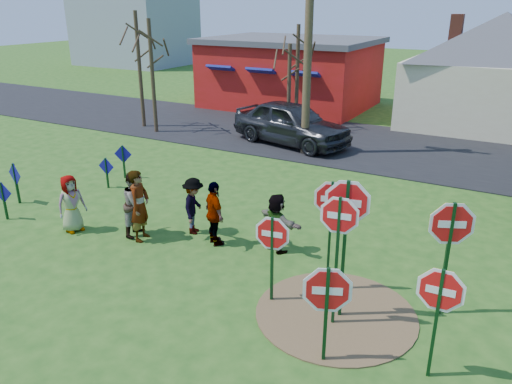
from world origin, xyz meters
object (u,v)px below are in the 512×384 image
(stop_sign_d, at_px, (451,232))
(suv, at_px, (291,123))
(stop_sign_b, at_px, (331,209))
(person_b, at_px, (140,206))
(stop_sign_c, at_px, (338,232))
(person_a, at_px, (71,203))
(utility_pole, at_px, (309,14))
(stop_sign_a, at_px, (272,241))

(stop_sign_d, xyz_separation_m, suv, (-7.97, 9.98, -0.83))
(stop_sign_b, relative_size, stop_sign_d, 1.03)
(person_b, distance_m, suv, 10.30)
(suv, bearing_deg, stop_sign_c, -137.32)
(person_a, bearing_deg, stop_sign_d, -70.24)
(person_a, distance_m, utility_pole, 11.12)
(stop_sign_d, height_order, person_a, stop_sign_d)
(stop_sign_b, relative_size, suv, 0.49)
(stop_sign_b, xyz_separation_m, person_b, (-5.14, -0.03, -0.95))
(stop_sign_a, bearing_deg, utility_pole, 100.27)
(stop_sign_c, distance_m, stop_sign_d, 2.21)
(stop_sign_a, relative_size, person_b, 1.06)
(stop_sign_c, bearing_deg, person_a, 167.05)
(person_a, distance_m, person_b, 2.04)
(suv, bearing_deg, stop_sign_b, -137.12)
(person_a, height_order, person_b, person_b)
(stop_sign_d, bearing_deg, person_b, 158.09)
(person_a, xyz_separation_m, suv, (1.42, 10.78, 0.17))
(stop_sign_d, xyz_separation_m, person_a, (-9.39, -0.79, -0.99))
(stop_sign_c, relative_size, stop_sign_d, 1.09)
(stop_sign_b, height_order, person_a, stop_sign_b)
(stop_sign_a, distance_m, stop_sign_b, 1.38)
(stop_sign_c, xyz_separation_m, stop_sign_d, (1.73, 1.35, -0.16))
(stop_sign_d, height_order, person_b, stop_sign_d)
(stop_sign_d, distance_m, utility_pole, 11.92)
(person_b, distance_m, utility_pole, 10.34)
(stop_sign_c, distance_m, suv, 12.98)
(stop_sign_a, xyz_separation_m, stop_sign_b, (0.85, 0.95, 0.52))
(stop_sign_d, bearing_deg, stop_sign_c, -166.33)
(stop_sign_c, bearing_deg, stop_sign_d, 29.16)
(stop_sign_b, distance_m, stop_sign_c, 1.21)
(utility_pole, bearing_deg, stop_sign_d, -52.56)
(stop_sign_c, distance_m, utility_pole, 12.09)
(stop_sign_c, relative_size, utility_pole, 0.27)
(stop_sign_c, xyz_separation_m, suv, (-6.24, 11.34, -0.99))
(stop_sign_b, distance_m, stop_sign_d, 2.30)
(person_b, relative_size, utility_pole, 0.18)
(utility_pole, bearing_deg, person_a, -104.25)
(stop_sign_a, bearing_deg, stop_sign_d, 11.38)
(stop_sign_d, bearing_deg, stop_sign_b, 162.59)
(stop_sign_a, xyz_separation_m, utility_pole, (-3.77, 10.24, 4.03))
(person_b, bearing_deg, stop_sign_b, -103.39)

